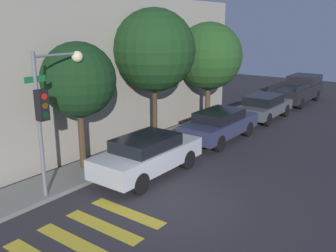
{
  "coord_description": "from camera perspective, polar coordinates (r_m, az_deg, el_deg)",
  "views": [
    {
      "loc": [
        -8.36,
        -6.05,
        5.31
      ],
      "look_at": [
        2.63,
        2.1,
        1.6
      ],
      "focal_mm": 40.0,
      "sensor_mm": 36.0,
      "label": 1
    }
  ],
  "objects": [
    {
      "name": "tree_midblock",
      "position": [
        16.66,
        -2.11,
        11.46
      ],
      "size": [
        3.62,
        3.62,
        6.05
      ],
      "color": "#42301E",
      "rests_on": "ground"
    },
    {
      "name": "sidewalk",
      "position": [
        14.16,
        -13.06,
        -6.96
      ],
      "size": [
        26.0,
        1.81,
        0.14
      ],
      "primitive_type": "cube",
      "color": "slate",
      "rests_on": "ground"
    },
    {
      "name": "sedan_far_end",
      "position": [
        22.32,
        14.38,
        2.95
      ],
      "size": [
        4.48,
        1.86,
        1.42
      ],
      "color": "#4C5156",
      "rests_on": "ground"
    },
    {
      "name": "building_row",
      "position": [
        16.82,
        -23.41,
        7.06
      ],
      "size": [
        26.0,
        6.0,
        6.59
      ],
      "primitive_type": "cube",
      "color": "#A89E8E",
      "rests_on": "ground"
    },
    {
      "name": "pickup_truck",
      "position": [
        27.93,
        19.22,
        5.31
      ],
      "size": [
        5.7,
        2.05,
        1.79
      ],
      "color": "black",
      "rests_on": "ground"
    },
    {
      "name": "tree_far_end",
      "position": [
        20.57,
        6.23,
        10.53
      ],
      "size": [
        3.6,
        3.6,
        5.49
      ],
      "color": "#4C3823",
      "rests_on": "ground"
    },
    {
      "name": "traffic_light_pole",
      "position": [
        11.78,
        -17.5,
        4.06
      ],
      "size": [
        2.13,
        0.56,
        4.58
      ],
      "color": "slate",
      "rests_on": "ground"
    },
    {
      "name": "sedan_middle",
      "position": [
        17.72,
        7.91,
        0.27
      ],
      "size": [
        4.65,
        1.79,
        1.47
      ],
      "color": "#2D3351",
      "rests_on": "ground"
    },
    {
      "name": "tree_near_corner",
      "position": [
        13.67,
        -13.48,
        6.82
      ],
      "size": [
        2.67,
        2.67,
        4.77
      ],
      "color": "#42301E",
      "rests_on": "ground"
    },
    {
      "name": "sedan_near_corner",
      "position": [
        13.5,
        -3.08,
        -4.33
      ],
      "size": [
        4.47,
        1.8,
        1.5
      ],
      "color": "#B7BABF",
      "rests_on": "ground"
    },
    {
      "name": "ground_plane",
      "position": [
        11.6,
        0.62,
        -12.05
      ],
      "size": [
        60.0,
        60.0,
        0.0
      ],
      "primitive_type": "plane",
      "color": "#2D2B30"
    },
    {
      "name": "crosswalk",
      "position": [
        10.41,
        -11.88,
        -15.83
      ],
      "size": [
        3.36,
        2.6,
        0.0
      ],
      "color": "gold",
      "rests_on": "ground"
    }
  ]
}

